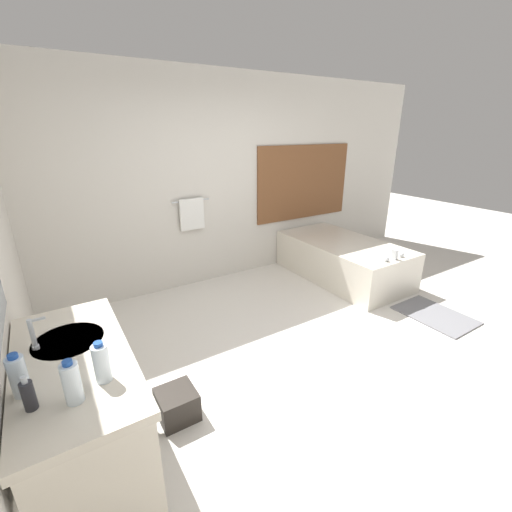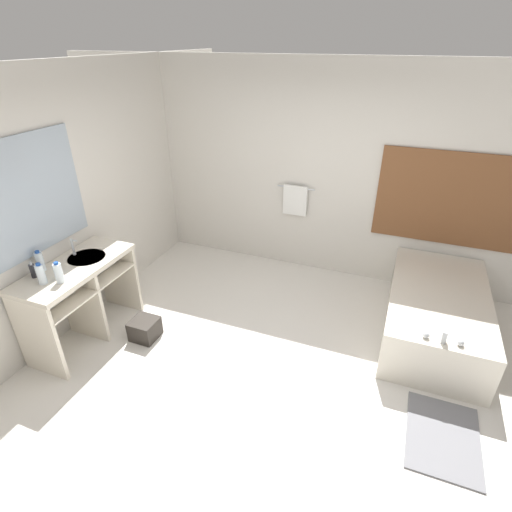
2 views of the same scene
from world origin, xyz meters
name	(u,v)px [view 2 (image 2 of 2)]	position (x,y,z in m)	size (l,w,h in m)	color
ground_plane	(257,374)	(0.00, 0.00, 0.00)	(16.00, 16.00, 0.00)	silver
wall_back_with_blinds	(325,175)	(0.06, 2.23, 1.34)	(7.40, 0.13, 2.70)	silver
wall_left_with_mirror	(47,212)	(-2.23, 0.00, 1.35)	(0.08, 7.40, 2.70)	silver
vanity_counter	(81,285)	(-1.91, -0.10, 0.64)	(0.56, 1.22, 0.88)	beige
sink_faucet	(73,247)	(-2.06, 0.06, 0.97)	(0.09, 0.04, 0.18)	silver
bathtub	(436,311)	(1.56, 1.27, 0.29)	(0.98, 1.83, 0.65)	silver
water_bottle_1	(41,274)	(-1.92, -0.48, 0.98)	(0.07, 0.07, 0.21)	white
water_bottle_2	(59,273)	(-1.79, -0.40, 0.98)	(0.07, 0.07, 0.21)	white
water_bottle_3	(40,261)	(-2.12, -0.31, 0.98)	(0.07, 0.07, 0.21)	white
soap_dispenser	(33,271)	(-2.09, -0.43, 0.96)	(0.05, 0.05, 0.16)	#28282D
waste_bin	(145,329)	(-1.33, 0.07, 0.11)	(0.27, 0.27, 0.22)	#2D2823
bath_mat	(443,437)	(1.67, -0.10, 0.01)	(0.57, 0.78, 0.02)	slate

